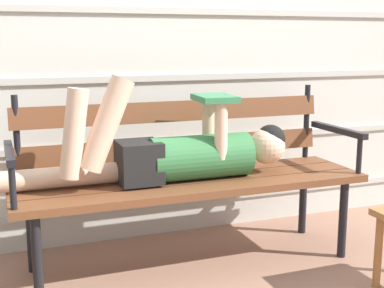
% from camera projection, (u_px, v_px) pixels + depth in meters
% --- Properties ---
extents(ground_plane, '(12.00, 12.00, 0.00)m').
position_uv_depth(ground_plane, '(206.00, 279.00, 2.57)').
color(ground_plane, '#936B56').
extents(house_siding, '(5.32, 0.08, 2.59)m').
position_uv_depth(house_siding, '(160.00, 11.00, 2.97)').
color(house_siding, beige).
rests_on(house_siding, ground).
extents(park_bench, '(1.77, 0.52, 0.88)m').
position_uv_depth(park_bench, '(187.00, 168.00, 2.73)').
color(park_bench, brown).
rests_on(park_bench, ground).
extents(reclining_person, '(1.67, 0.26, 0.54)m').
position_uv_depth(reclining_person, '(173.00, 152.00, 2.61)').
color(reclining_person, '#33703D').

